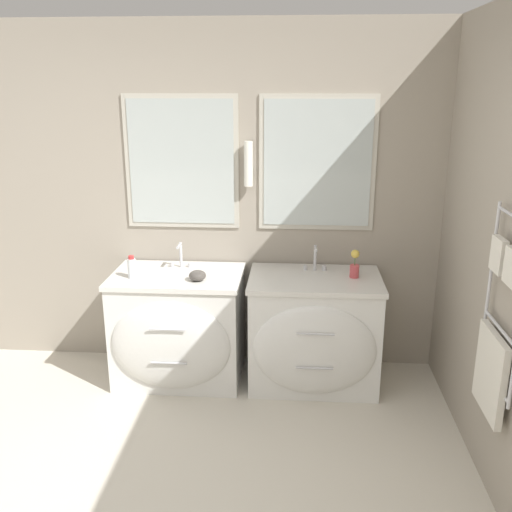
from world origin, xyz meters
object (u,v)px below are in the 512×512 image
Objects in this scene: toiletry_bottle at (132,268)px; amenity_bowl at (197,276)px; flower_vase at (355,265)px; vanity_left at (178,328)px; vanity_right at (314,332)px.

toiletry_bottle reaches higher than amenity_bowl.
toiletry_bottle is at bearing -175.41° from flower_vase.
flower_vase reaches higher than vanity_left.
amenity_bowl is (0.17, -0.09, 0.44)m from vanity_left.
flower_vase is (1.28, 0.06, 0.50)m from vanity_left.
amenity_bowl is 0.60× the size of flower_vase.
vanity_left is 1.38m from flower_vase.
amenity_bowl is at bearing -2.83° from toiletry_bottle.
vanity_right is 0.57m from flower_vase.
flower_vase is at bearing 12.99° from vanity_right.
flower_vase is (1.58, 0.13, 0.01)m from toiletry_bottle.
flower_vase reaches higher than amenity_bowl.
vanity_right is at bearing 2.77° from toiletry_bottle.
vanity_left is at bearing 180.00° from vanity_right.
vanity_right is 7.75× the size of amenity_bowl.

